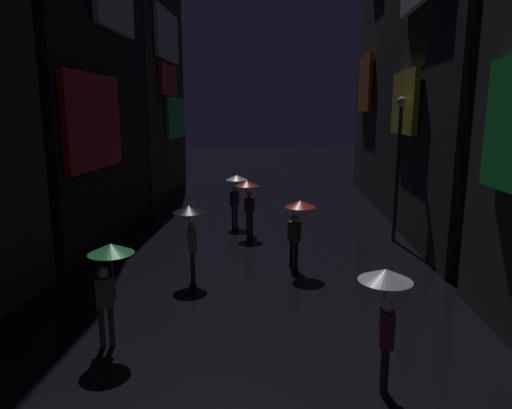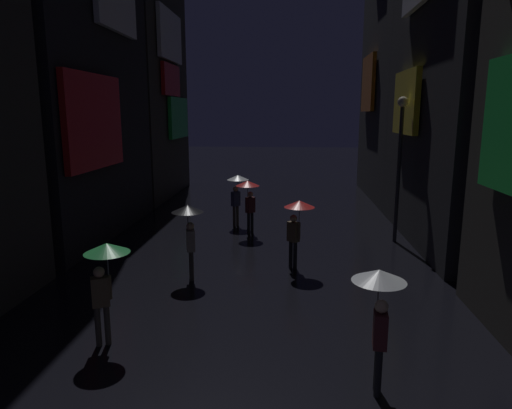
# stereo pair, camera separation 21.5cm
# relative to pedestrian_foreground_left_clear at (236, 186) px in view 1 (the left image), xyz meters

# --- Properties ---
(building_left_far) EXTENTS (4.25, 7.84, 12.24)m
(building_left_far) POSITION_rel_pedestrian_foreground_left_clear_xyz_m (-6.42, 6.87, 4.46)
(building_left_far) COLOR #33302D
(building_left_far) RESTS_ON ground
(pedestrian_foreground_left_clear) EXTENTS (0.90, 0.90, 2.12)m
(pedestrian_foreground_left_clear) POSITION_rel_pedestrian_foreground_left_clear_xyz_m (0.00, 0.00, 0.00)
(pedestrian_foreground_left_clear) COLOR #38332D
(pedestrian_foreground_left_clear) RESTS_ON ground
(pedestrian_near_crossing_black) EXTENTS (0.90, 0.90, 2.12)m
(pedestrian_near_crossing_black) POSITION_rel_pedestrian_foreground_left_clear_xyz_m (-0.61, -6.35, 0.00)
(pedestrian_near_crossing_black) COLOR #38332D
(pedestrian_near_crossing_black) RESTS_ON ground
(pedestrian_foreground_right_red) EXTENTS (0.90, 0.90, 2.12)m
(pedestrian_foreground_right_red) POSITION_rel_pedestrian_foreground_left_clear_xyz_m (0.61, -1.45, 0.00)
(pedestrian_foreground_right_red) COLOR black
(pedestrian_foreground_right_red) RESTS_ON ground
(pedestrian_far_right_red) EXTENTS (0.90, 0.90, 2.12)m
(pedestrian_far_right_red) POSITION_rel_pedestrian_foreground_left_clear_xyz_m (2.43, -5.33, 0.00)
(pedestrian_far_right_red) COLOR black
(pedestrian_far_right_red) RESTS_ON ground
(pedestrian_midstreet_left_green) EXTENTS (0.90, 0.90, 2.12)m
(pedestrian_midstreet_left_green) POSITION_rel_pedestrian_foreground_left_clear_xyz_m (-1.43, -10.17, 0.00)
(pedestrian_midstreet_left_green) COLOR #38332D
(pedestrian_midstreet_left_green) RESTS_ON ground
(pedestrian_midstreet_centre_clear) EXTENTS (0.90, 0.90, 2.12)m
(pedestrian_midstreet_centre_clear) POSITION_rel_pedestrian_foreground_left_clear_xyz_m (3.70, -11.36, 0.00)
(pedestrian_midstreet_centre_clear) COLOR black
(pedestrian_midstreet_centre_clear) RESTS_ON ground
(streetlamp_right_far) EXTENTS (0.36, 0.36, 5.20)m
(streetlamp_right_far) POSITION_rel_pedestrian_foreground_left_clear_xyz_m (6.05, -2.01, 1.61)
(streetlamp_right_far) COLOR #2D2D33
(streetlamp_right_far) RESTS_ON ground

